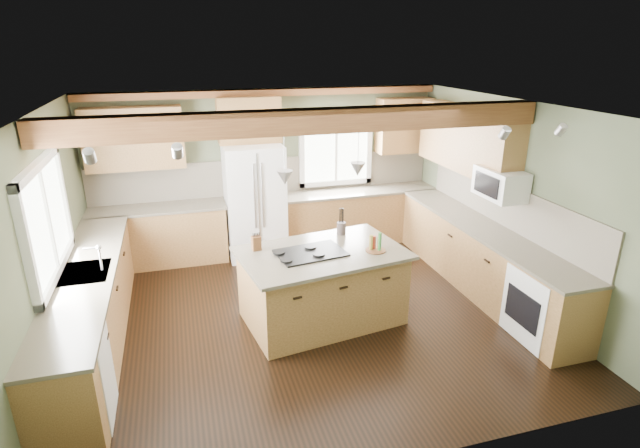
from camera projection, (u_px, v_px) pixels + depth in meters
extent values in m
plane|color=black|center=(308.00, 315.00, 6.36)|extent=(5.60, 5.60, 0.00)
plane|color=silver|center=(306.00, 107.00, 5.46)|extent=(5.60, 5.60, 0.00)
plane|color=#48523A|center=(268.00, 170.00, 8.16)|extent=(5.60, 0.00, 5.60)
plane|color=#48523A|center=(47.00, 244.00, 5.18)|extent=(0.00, 5.00, 5.00)
plane|color=#48523A|center=(510.00, 200.00, 6.64)|extent=(0.00, 5.00, 5.00)
cube|color=#562C18|center=(309.00, 121.00, 5.39)|extent=(5.55, 0.26, 0.26)
cube|color=#562C18|center=(266.00, 93.00, 7.64)|extent=(5.55, 0.20, 0.10)
cube|color=brown|center=(269.00, 176.00, 8.18)|extent=(5.58, 0.03, 0.58)
cube|color=brown|center=(506.00, 205.00, 6.71)|extent=(0.03, 3.70, 0.58)
cube|color=brown|center=(160.00, 236.00, 7.72)|extent=(2.02, 0.60, 0.88)
cube|color=#443E31|center=(156.00, 208.00, 7.56)|extent=(2.06, 0.64, 0.04)
cube|color=brown|center=(359.00, 217.00, 8.58)|extent=(2.62, 0.60, 0.88)
cube|color=#443E31|center=(359.00, 191.00, 8.42)|extent=(2.66, 0.64, 0.04)
cube|color=brown|center=(91.00, 311.00, 5.60)|extent=(0.60, 3.70, 0.88)
cube|color=#443E31|center=(85.00, 274.00, 5.44)|extent=(0.64, 3.74, 0.04)
cube|color=brown|center=(481.00, 260.00, 6.90)|extent=(0.60, 3.70, 0.88)
cube|color=#443E31|center=(485.00, 229.00, 6.74)|extent=(0.64, 3.74, 0.04)
cube|color=brown|center=(134.00, 138.00, 7.26)|extent=(1.40, 0.35, 0.90)
cube|color=brown|center=(249.00, 120.00, 7.63)|extent=(0.96, 0.35, 0.70)
cube|color=brown|center=(467.00, 140.00, 7.18)|extent=(0.35, 2.20, 0.90)
cube|color=brown|center=(404.00, 125.00, 8.38)|extent=(0.90, 0.35, 0.90)
cube|color=white|center=(45.00, 220.00, 5.14)|extent=(0.04, 1.60, 1.05)
cube|color=white|center=(336.00, 151.00, 8.36)|extent=(1.10, 0.04, 1.00)
cube|color=#262628|center=(85.00, 273.00, 5.44)|extent=(0.50, 0.65, 0.03)
cylinder|color=#B2B2B7|center=(100.00, 259.00, 5.43)|extent=(0.02, 0.02, 0.28)
cube|color=white|center=(73.00, 383.00, 4.43)|extent=(0.60, 0.60, 0.84)
cube|color=white|center=(545.00, 305.00, 5.73)|extent=(0.60, 0.72, 0.84)
cube|color=white|center=(500.00, 184.00, 6.45)|extent=(0.40, 0.70, 0.38)
cone|color=#B2B2B7|center=(285.00, 178.00, 5.45)|extent=(0.18, 0.18, 0.16)
cone|color=#B2B2B7|center=(358.00, 169.00, 5.81)|extent=(0.18, 0.18, 0.16)
cube|color=white|center=(255.00, 202.00, 7.88)|extent=(0.90, 0.74, 1.80)
cube|color=brown|center=(322.00, 287.00, 6.13)|extent=(1.97, 1.37, 0.88)
cube|color=#443E31|center=(322.00, 253.00, 5.97)|extent=(2.10, 1.51, 0.04)
cube|color=black|center=(311.00, 253.00, 5.90)|extent=(0.86, 0.64, 0.02)
cube|color=brown|center=(256.00, 243.00, 5.97)|extent=(0.12, 0.09, 0.18)
cylinder|color=#3A322E|center=(341.00, 228.00, 6.47)|extent=(0.15, 0.15, 0.16)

